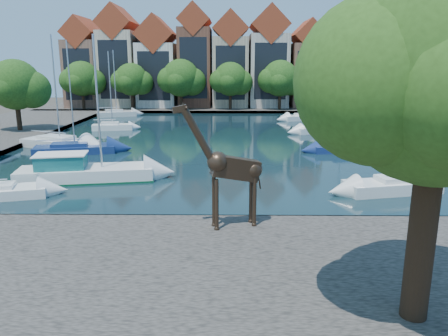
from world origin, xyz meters
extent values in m
plane|color=#38332B|center=(0.00, 0.00, 0.00)|extent=(160.00, 160.00, 0.00)
cube|color=black|center=(0.00, 24.00, 0.04)|extent=(38.00, 50.00, 0.08)
cube|color=#544F49|center=(0.00, -7.00, 0.25)|extent=(50.00, 14.00, 0.50)
cube|color=#544F49|center=(0.00, 56.00, 0.25)|extent=(60.00, 16.00, 0.50)
cylinder|color=#332114|center=(7.50, -9.00, 3.25)|extent=(0.80, 0.80, 5.50)
sphere|color=#284B15|center=(7.50, -9.00, 7.92)|extent=(6.40, 6.40, 6.40)
sphere|color=#284B15|center=(5.74, -9.40, 7.60)|extent=(4.48, 4.48, 4.48)
cube|color=brown|center=(-23.00, 56.00, 6.00)|extent=(5.39, 9.00, 11.00)
cube|color=maroon|center=(-23.00, 56.00, 12.71)|extent=(5.44, 9.18, 5.44)
cube|color=black|center=(-23.00, 51.52, 6.00)|extent=(4.40, 0.05, 8.25)
cube|color=beige|center=(-17.00, 56.00, 6.75)|extent=(5.88, 9.00, 12.50)
cube|color=maroon|center=(-17.00, 56.00, 14.32)|extent=(5.94, 9.18, 5.94)
cube|color=black|center=(-17.00, 51.52, 6.75)|extent=(4.80, 0.05, 9.38)
cube|color=silver|center=(-10.50, 56.00, 5.75)|extent=(6.37, 9.00, 10.50)
cube|color=maroon|center=(-10.50, 56.00, 12.43)|extent=(6.43, 9.18, 6.43)
cube|color=black|center=(-10.50, 51.52, 5.75)|extent=(5.20, 0.05, 7.88)
cube|color=brown|center=(-4.00, 56.00, 7.00)|extent=(5.39, 9.00, 13.00)
cube|color=maroon|center=(-4.00, 56.00, 14.71)|extent=(5.44, 9.18, 5.44)
cube|color=black|center=(-4.00, 51.52, 7.00)|extent=(4.40, 0.05, 9.75)
cube|color=tan|center=(2.00, 56.00, 6.25)|extent=(5.88, 9.00, 11.50)
cube|color=maroon|center=(2.00, 56.00, 13.32)|extent=(5.94, 9.18, 5.94)
cube|color=black|center=(2.00, 51.52, 6.25)|extent=(4.80, 0.05, 8.62)
cube|color=beige|center=(8.50, 56.00, 6.50)|extent=(6.37, 9.00, 12.00)
cube|color=maroon|center=(8.50, 56.00, 13.93)|extent=(6.43, 9.18, 6.43)
cube|color=black|center=(8.50, 51.52, 6.50)|extent=(5.20, 0.05, 9.00)
cube|color=brown|center=(15.00, 56.00, 5.75)|extent=(5.39, 9.00, 10.50)
cube|color=maroon|center=(15.00, 56.00, 12.21)|extent=(5.44, 9.18, 5.44)
cube|color=black|center=(15.00, 51.52, 5.75)|extent=(4.40, 0.05, 7.88)
cylinder|color=#332114|center=(-22.00, 50.50, 2.10)|extent=(0.50, 0.50, 3.20)
sphere|color=#193B11|center=(-22.00, 50.50, 5.38)|extent=(5.60, 5.60, 5.60)
sphere|color=#193B11|center=(-20.32, 50.80, 4.82)|extent=(4.20, 4.20, 4.20)
sphere|color=#193B11|center=(-23.54, 50.10, 5.10)|extent=(3.92, 3.92, 3.92)
cylinder|color=#332114|center=(-14.00, 50.50, 2.10)|extent=(0.50, 0.50, 3.20)
sphere|color=#193B11|center=(-14.00, 50.50, 5.26)|extent=(5.20, 5.20, 5.20)
sphere|color=#193B11|center=(-12.44, 50.80, 4.74)|extent=(3.90, 3.90, 3.90)
sphere|color=#193B11|center=(-15.43, 50.10, 5.00)|extent=(3.64, 3.64, 3.64)
cylinder|color=#332114|center=(-6.00, 50.50, 2.10)|extent=(0.50, 0.50, 3.20)
sphere|color=#193B11|center=(-6.00, 50.50, 5.50)|extent=(6.00, 6.00, 6.00)
sphere|color=#193B11|center=(-4.20, 50.80, 4.90)|extent=(4.50, 4.50, 4.50)
sphere|color=#193B11|center=(-7.65, 50.10, 5.20)|extent=(4.20, 4.20, 4.20)
cylinder|color=#332114|center=(2.00, 50.50, 2.10)|extent=(0.50, 0.50, 3.20)
sphere|color=#193B11|center=(2.00, 50.50, 5.32)|extent=(5.40, 5.40, 5.40)
sphere|color=#193B11|center=(3.62, 50.80, 4.78)|extent=(4.05, 4.05, 4.05)
sphere|color=#193B11|center=(0.51, 50.10, 5.05)|extent=(3.78, 3.78, 3.78)
cylinder|color=#332114|center=(10.00, 50.50, 2.10)|extent=(0.50, 0.50, 3.20)
sphere|color=#193B11|center=(10.00, 50.50, 5.44)|extent=(5.80, 5.80, 5.80)
sphere|color=#193B11|center=(11.74, 50.80, 4.86)|extent=(4.35, 4.35, 4.35)
sphere|color=#193B11|center=(8.40, 50.10, 5.15)|extent=(4.06, 4.06, 4.06)
cylinder|color=#332114|center=(18.00, 50.50, 2.10)|extent=(0.50, 0.50, 3.20)
sphere|color=#193B11|center=(18.00, 50.50, 5.26)|extent=(5.20, 5.20, 5.20)
sphere|color=#193B11|center=(19.56, 50.80, 4.74)|extent=(3.90, 3.90, 3.90)
sphere|color=#193B11|center=(16.57, 50.10, 5.00)|extent=(3.64, 3.64, 3.64)
cylinder|color=#332114|center=(-22.00, 28.00, 2.20)|extent=(0.54, 0.54, 3.40)
sphere|color=#193B11|center=(-22.00, 28.00, 5.58)|extent=(5.60, 5.60, 5.60)
sphere|color=#193B11|center=(-20.32, 28.30, 5.02)|extent=(4.20, 4.20, 4.20)
sphere|color=#193B11|center=(-23.54, 27.60, 5.30)|extent=(3.92, 3.92, 3.92)
cylinder|color=#332519|center=(1.28, -2.02, 1.71)|extent=(0.18, 0.18, 2.41)
cylinder|color=#332519|center=(1.14, -1.53, 1.71)|extent=(0.18, 0.18, 2.41)
cylinder|color=#332519|center=(3.04, -1.50, 1.71)|extent=(0.18, 0.18, 2.41)
cylinder|color=#332519|center=(2.90, -1.01, 1.71)|extent=(0.18, 0.18, 2.41)
cube|color=#332519|center=(2.15, -1.50, 3.31)|extent=(2.42, 1.27, 1.41)
cylinder|color=#332519|center=(0.51, -1.98, 4.88)|extent=(1.58, 0.77, 2.49)
cube|color=#332519|center=(-0.29, -2.22, 6.10)|extent=(0.70, 0.39, 0.38)
cube|color=silver|center=(-8.00, 8.00, 0.65)|extent=(9.35, 4.17, 1.15)
cube|color=#145A5A|center=(-9.57, 7.73, 1.41)|extent=(3.48, 2.51, 1.06)
cylinder|color=#B2B2B7|center=(-6.95, 8.18, 5.39)|extent=(0.14, 0.14, 8.84)
cube|color=navy|center=(-12.00, 17.27, 0.51)|extent=(7.34, 3.90, 0.86)
cube|color=navy|center=(-12.00, 17.27, 0.79)|extent=(3.35, 2.33, 0.48)
cylinder|color=#B2B2B7|center=(-12.00, 17.27, 5.31)|extent=(0.11, 0.11, 9.12)
cube|color=silver|center=(-14.28, 19.77, 0.58)|extent=(8.06, 5.40, 0.99)
cube|color=silver|center=(-14.28, 19.77, 0.91)|extent=(3.80, 3.01, 0.55)
cylinder|color=#B2B2B7|center=(-14.28, 19.77, 5.67)|extent=(0.13, 0.13, 9.62)
cube|color=white|center=(-12.18, 30.85, 0.51)|extent=(4.91, 2.46, 0.87)
cube|color=white|center=(-12.18, 30.85, 0.80)|extent=(2.23, 1.50, 0.48)
cylinder|color=#B2B2B7|center=(-12.18, 30.85, 4.99)|extent=(0.12, 0.12, 8.47)
cube|color=silver|center=(-15.00, 44.00, 0.55)|extent=(5.97, 3.86, 0.94)
cube|color=silver|center=(-15.00, 44.00, 0.87)|extent=(2.80, 2.17, 0.52)
cylinder|color=#B2B2B7|center=(-15.00, 44.00, 5.25)|extent=(0.13, 0.13, 8.87)
cube|color=silver|center=(12.07, 5.44, 0.55)|extent=(6.23, 3.30, 0.93)
cube|color=silver|center=(12.07, 5.44, 0.86)|extent=(2.84, 1.98, 0.52)
cylinder|color=#B2B2B7|center=(12.07, 5.44, 5.11)|extent=(0.12, 0.12, 8.61)
cube|color=navy|center=(12.00, 18.14, 0.48)|extent=(5.49, 2.76, 0.79)
cube|color=navy|center=(12.00, 18.14, 0.74)|extent=(2.49, 1.68, 0.44)
cylinder|color=#B2B2B7|center=(12.00, 18.14, 4.99)|extent=(0.11, 0.11, 8.60)
cube|color=silver|center=(12.00, 29.17, 0.51)|extent=(5.80, 3.91, 0.85)
cube|color=silver|center=(12.00, 29.17, 0.79)|extent=(2.73, 2.17, 0.47)
cylinder|color=#B2B2B7|center=(12.00, 29.17, 4.91)|extent=(0.11, 0.11, 8.33)
cube|color=silver|center=(12.00, 40.25, 0.50)|extent=(5.93, 4.08, 0.85)
cube|color=silver|center=(12.00, 40.25, 0.79)|extent=(2.80, 2.26, 0.47)
cylinder|color=#B2B2B7|center=(12.00, 40.25, 4.86)|extent=(0.11, 0.11, 8.24)
camera|label=1|loc=(1.85, -20.99, 8.09)|focal=35.00mm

